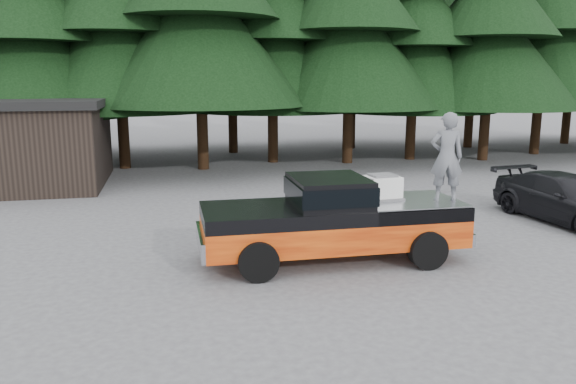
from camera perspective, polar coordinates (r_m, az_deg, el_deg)
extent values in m
plane|color=#474749|center=(11.97, 0.75, -8.33)|extent=(120.00, 120.00, 0.00)
cube|color=black|center=(12.43, 4.18, 0.17)|extent=(1.66, 1.90, 0.59)
cube|color=silver|center=(13.02, 9.56, 0.38)|extent=(0.81, 0.69, 0.51)
imported|color=#5C5F64|center=(13.06, 15.81, 3.45)|extent=(0.83, 0.67, 2.00)
imported|color=black|center=(17.91, 26.45, -0.60)|extent=(2.52, 4.90, 1.36)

